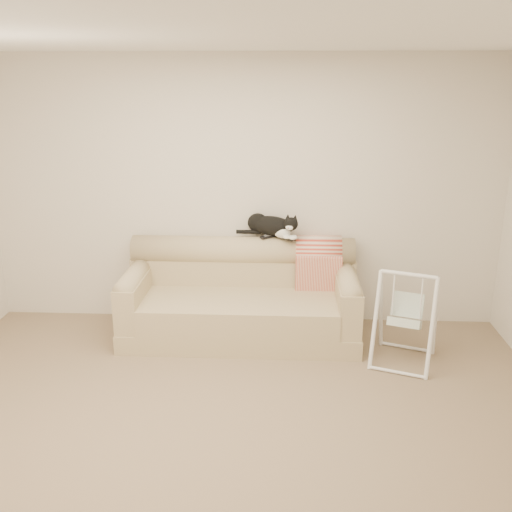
% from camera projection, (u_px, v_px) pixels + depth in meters
% --- Properties ---
extents(ground_plane, '(5.00, 5.00, 0.00)m').
position_uv_depth(ground_plane, '(224.00, 432.00, 4.01)').
color(ground_plane, '#755F4D').
rests_on(ground_plane, ground).
extents(room_shell, '(5.04, 4.04, 2.60)m').
position_uv_depth(room_shell, '(220.00, 221.00, 3.55)').
color(room_shell, silver).
rests_on(room_shell, ground).
extents(sofa, '(2.20, 0.93, 0.90)m').
position_uv_depth(sofa, '(241.00, 299.00, 5.44)').
color(sofa, tan).
rests_on(sofa, ground).
extents(remote_a, '(0.18, 0.14, 0.03)m').
position_uv_depth(remote_a, '(269.00, 236.00, 5.50)').
color(remote_a, black).
rests_on(remote_a, sofa).
extents(remote_b, '(0.16, 0.14, 0.02)m').
position_uv_depth(remote_b, '(287.00, 238.00, 5.44)').
color(remote_b, black).
rests_on(remote_b, sofa).
extents(tuxedo_cat, '(0.62, 0.41, 0.25)m').
position_uv_depth(tuxedo_cat, '(271.00, 226.00, 5.48)').
color(tuxedo_cat, black).
rests_on(tuxedo_cat, sofa).
extents(throw_blanket, '(0.44, 0.38, 0.58)m').
position_uv_depth(throw_blanket, '(318.00, 256.00, 5.50)').
color(throw_blanket, '#BC3624').
rests_on(throw_blanket, sofa).
extents(baby_swing, '(0.65, 0.67, 0.83)m').
position_uv_depth(baby_swing, '(405.00, 318.00, 4.88)').
color(baby_swing, white).
rests_on(baby_swing, ground).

